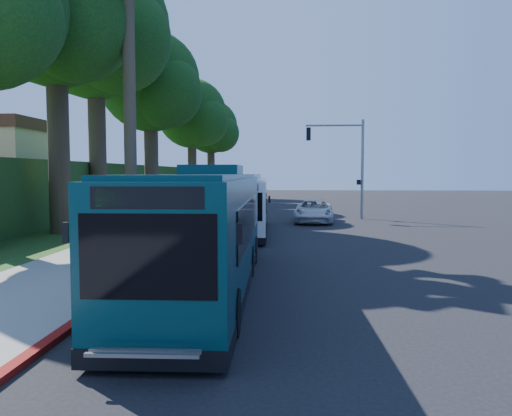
# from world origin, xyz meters

# --- Properties ---
(ground) EXTENTS (140.00, 140.00, 0.00)m
(ground) POSITION_xyz_m (0.00, 0.00, 0.00)
(ground) COLOR black
(ground) RESTS_ON ground
(sidewalk) EXTENTS (4.50, 70.00, 0.12)m
(sidewalk) POSITION_xyz_m (-7.30, 0.00, 0.06)
(sidewalk) COLOR gray
(sidewalk) RESTS_ON ground
(red_curb) EXTENTS (0.25, 30.00, 0.13)m
(red_curb) POSITION_xyz_m (-5.00, -4.00, 0.07)
(red_curb) COLOR maroon
(red_curb) RESTS_ON ground
(grass_verge) EXTENTS (8.00, 70.00, 0.06)m
(grass_verge) POSITION_xyz_m (-13.00, 5.00, 0.03)
(grass_verge) COLOR #234719
(grass_verge) RESTS_ON ground
(bus_shelter) EXTENTS (3.20, 1.51, 2.55)m
(bus_shelter) POSITION_xyz_m (-7.26, -2.86, 1.81)
(bus_shelter) COLOR black
(bus_shelter) RESTS_ON ground
(stop_sign_pole) EXTENTS (0.35, 0.06, 3.17)m
(stop_sign_pole) POSITION_xyz_m (-5.40, -5.00, 2.08)
(stop_sign_pole) COLOR gray
(stop_sign_pole) RESTS_ON ground
(traffic_signal_pole) EXTENTS (4.10, 0.30, 7.00)m
(traffic_signal_pole) POSITION_xyz_m (3.78, 10.00, 4.42)
(traffic_signal_pole) COLOR gray
(traffic_signal_pole) RESTS_ON ground
(tree_0) EXTENTS (8.40, 8.00, 15.70)m
(tree_0) POSITION_xyz_m (-12.40, -0.02, 11.20)
(tree_0) COLOR #382B1E
(tree_0) RESTS_ON ground
(tree_1) EXTENTS (10.50, 10.00, 18.26)m
(tree_1) POSITION_xyz_m (-13.37, 7.98, 12.73)
(tree_1) COLOR #382B1E
(tree_1) RESTS_ON ground
(tree_2) EXTENTS (8.82, 8.40, 15.12)m
(tree_2) POSITION_xyz_m (-11.89, 15.98, 10.48)
(tree_2) COLOR #382B1E
(tree_2) RESTS_ON ground
(tree_3) EXTENTS (10.08, 9.60, 17.28)m
(tree_3) POSITION_xyz_m (-13.88, 23.98, 11.98)
(tree_3) COLOR #382B1E
(tree_3) RESTS_ON ground
(tree_4) EXTENTS (8.40, 8.00, 14.14)m
(tree_4) POSITION_xyz_m (-11.40, 31.98, 9.73)
(tree_4) COLOR #382B1E
(tree_4) RESTS_ON ground
(tree_5) EXTENTS (7.35, 7.00, 12.86)m
(tree_5) POSITION_xyz_m (-10.41, 39.99, 8.96)
(tree_5) COLOR #382B1E
(tree_5) RESTS_ON ground
(white_bus) EXTENTS (2.64, 10.78, 3.19)m
(white_bus) POSITION_xyz_m (-2.76, 1.26, 1.56)
(white_bus) COLOR white
(white_bus) RESTS_ON ground
(teal_bus) EXTENTS (2.70, 11.71, 3.48)m
(teal_bus) POSITION_xyz_m (-2.80, -12.19, 1.70)
(teal_bus) COLOR #0A343A
(teal_bus) RESTS_ON ground
(pickup) EXTENTS (2.82, 5.48, 1.48)m
(pickup) POSITION_xyz_m (1.27, 7.24, 0.74)
(pickup) COLOR silver
(pickup) RESTS_ON ground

